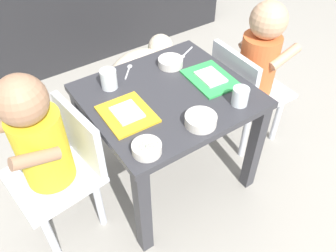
{
  "coord_description": "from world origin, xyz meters",
  "views": [
    {
      "loc": [
        -0.55,
        -0.81,
        1.22
      ],
      "look_at": [
        0.0,
        0.0,
        0.3
      ],
      "focal_mm": 36.88,
      "sensor_mm": 36.0,
      "label": 1
    }
  ],
  "objects_px": {
    "seated_child_right": "(256,61)",
    "water_cup_right": "(240,97)",
    "food_tray_left": "(127,114)",
    "spoon_by_right_tray": "(185,54)",
    "dining_table": "(168,111)",
    "spoon_by_left_tray": "(128,70)",
    "water_cup_left": "(109,80)",
    "veggie_bowl_near": "(171,62)",
    "food_tray_right": "(211,78)",
    "seated_child_left": "(44,144)",
    "veggie_bowl_far": "(201,120)",
    "dog": "(140,66)",
    "cereal_bowl_right_side": "(147,148)"
  },
  "relations": [
    {
      "from": "cereal_bowl_right_side",
      "to": "food_tray_left",
      "type": "bearing_deg",
      "value": 79.41
    },
    {
      "from": "seated_child_right",
      "to": "food_tray_left",
      "type": "bearing_deg",
      "value": -177.76
    },
    {
      "from": "dining_table",
      "to": "food_tray_right",
      "type": "height_order",
      "value": "food_tray_right"
    },
    {
      "from": "dining_table",
      "to": "dog",
      "type": "relative_size",
      "value": 1.29
    },
    {
      "from": "dining_table",
      "to": "water_cup_left",
      "type": "relative_size",
      "value": 8.05
    },
    {
      "from": "water_cup_left",
      "to": "veggie_bowl_far",
      "type": "height_order",
      "value": "water_cup_left"
    },
    {
      "from": "dining_table",
      "to": "water_cup_right",
      "type": "bearing_deg",
      "value": -47.88
    },
    {
      "from": "dining_table",
      "to": "food_tray_right",
      "type": "distance_m",
      "value": 0.2
    },
    {
      "from": "seated_child_right",
      "to": "water_cup_right",
      "type": "distance_m",
      "value": 0.34
    },
    {
      "from": "dining_table",
      "to": "spoon_by_left_tray",
      "type": "distance_m",
      "value": 0.23
    },
    {
      "from": "dog",
      "to": "food_tray_right",
      "type": "distance_m",
      "value": 0.61
    },
    {
      "from": "water_cup_right",
      "to": "spoon_by_left_tray",
      "type": "relative_size",
      "value": 0.77
    },
    {
      "from": "seated_child_left",
      "to": "water_cup_left",
      "type": "height_order",
      "value": "seated_child_left"
    },
    {
      "from": "seated_child_left",
      "to": "veggie_bowl_far",
      "type": "height_order",
      "value": "seated_child_left"
    },
    {
      "from": "dining_table",
      "to": "cereal_bowl_right_side",
      "type": "xyz_separation_m",
      "value": [
        -0.21,
        -0.2,
        0.1
      ]
    },
    {
      "from": "food_tray_left",
      "to": "water_cup_right",
      "type": "height_order",
      "value": "water_cup_right"
    },
    {
      "from": "food_tray_left",
      "to": "cereal_bowl_right_side",
      "type": "height_order",
      "value": "cereal_bowl_right_side"
    },
    {
      "from": "spoon_by_left_tray",
      "to": "food_tray_left",
      "type": "bearing_deg",
      "value": -120.51
    },
    {
      "from": "cereal_bowl_right_side",
      "to": "spoon_by_right_tray",
      "type": "relative_size",
      "value": 0.94
    },
    {
      "from": "water_cup_left",
      "to": "veggie_bowl_far",
      "type": "relative_size",
      "value": 0.69
    },
    {
      "from": "cereal_bowl_right_side",
      "to": "seated_child_left",
      "type": "bearing_deg",
      "value": 135.57
    },
    {
      "from": "veggie_bowl_near",
      "to": "spoon_by_right_tray",
      "type": "distance_m",
      "value": 0.1
    },
    {
      "from": "food_tray_right",
      "to": "dining_table",
      "type": "bearing_deg",
      "value": 173.34
    },
    {
      "from": "food_tray_right",
      "to": "seated_child_left",
      "type": "bearing_deg",
      "value": 174.93
    },
    {
      "from": "seated_child_left",
      "to": "spoon_by_left_tray",
      "type": "bearing_deg",
      "value": 22.65
    },
    {
      "from": "dining_table",
      "to": "spoon_by_left_tray",
      "type": "relative_size",
      "value": 6.87
    },
    {
      "from": "water_cup_right",
      "to": "food_tray_right",
      "type": "bearing_deg",
      "value": 86.71
    },
    {
      "from": "food_tray_left",
      "to": "water_cup_left",
      "type": "xyz_separation_m",
      "value": [
        0.02,
        0.17,
        0.03
      ]
    },
    {
      "from": "water_cup_right",
      "to": "veggie_bowl_near",
      "type": "height_order",
      "value": "water_cup_right"
    },
    {
      "from": "seated_child_right",
      "to": "spoon_by_right_tray",
      "type": "distance_m",
      "value": 0.3
    },
    {
      "from": "food_tray_left",
      "to": "food_tray_right",
      "type": "height_order",
      "value": "same"
    },
    {
      "from": "veggie_bowl_near",
      "to": "spoon_by_right_tray",
      "type": "height_order",
      "value": "veggie_bowl_near"
    },
    {
      "from": "food_tray_right",
      "to": "cereal_bowl_right_side",
      "type": "xyz_separation_m",
      "value": [
        -0.39,
        -0.18,
        0.01
      ]
    },
    {
      "from": "seated_child_right",
      "to": "veggie_bowl_near",
      "type": "relative_size",
      "value": 7.01
    },
    {
      "from": "veggie_bowl_near",
      "to": "seated_child_left",
      "type": "bearing_deg",
      "value": -169.31
    },
    {
      "from": "seated_child_left",
      "to": "seated_child_right",
      "type": "xyz_separation_m",
      "value": [
        0.9,
        -0.03,
        -0.01
      ]
    },
    {
      "from": "seated_child_right",
      "to": "spoon_by_right_tray",
      "type": "xyz_separation_m",
      "value": [
        -0.24,
        0.17,
        0.04
      ]
    },
    {
      "from": "seated_child_left",
      "to": "veggie_bowl_far",
      "type": "relative_size",
      "value": 6.71
    },
    {
      "from": "seated_child_left",
      "to": "spoon_by_right_tray",
      "type": "height_order",
      "value": "seated_child_left"
    },
    {
      "from": "spoon_by_left_tray",
      "to": "veggie_bowl_near",
      "type": "bearing_deg",
      "value": -22.26
    },
    {
      "from": "spoon_by_right_tray",
      "to": "food_tray_right",
      "type": "bearing_deg",
      "value": -97.69
    },
    {
      "from": "dog",
      "to": "food_tray_left",
      "type": "relative_size",
      "value": 2.39
    },
    {
      "from": "dog",
      "to": "spoon_by_right_tray",
      "type": "height_order",
      "value": "spoon_by_right_tray"
    },
    {
      "from": "water_cup_left",
      "to": "spoon_by_left_tray",
      "type": "xyz_separation_m",
      "value": [
        0.11,
        0.05,
        -0.03
      ]
    },
    {
      "from": "water_cup_left",
      "to": "water_cup_right",
      "type": "xyz_separation_m",
      "value": [
        0.32,
        -0.34,
        -0.0
      ]
    },
    {
      "from": "dining_table",
      "to": "water_cup_left",
      "type": "height_order",
      "value": "water_cup_left"
    },
    {
      "from": "dining_table",
      "to": "seated_child_left",
      "type": "height_order",
      "value": "seated_child_left"
    },
    {
      "from": "veggie_bowl_far",
      "to": "cereal_bowl_right_side",
      "type": "distance_m",
      "value": 0.21
    },
    {
      "from": "dining_table",
      "to": "water_cup_right",
      "type": "xyz_separation_m",
      "value": [
        0.17,
        -0.19,
        0.11
      ]
    },
    {
      "from": "water_cup_left",
      "to": "veggie_bowl_near",
      "type": "distance_m",
      "value": 0.26
    }
  ]
}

